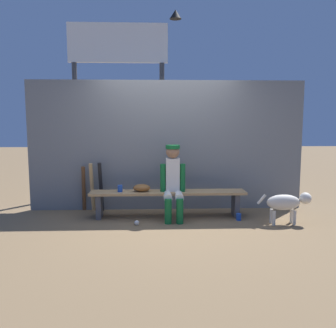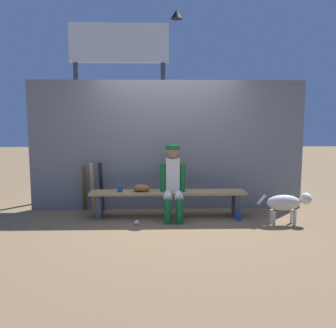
{
  "view_description": "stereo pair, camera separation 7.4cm",
  "coord_description": "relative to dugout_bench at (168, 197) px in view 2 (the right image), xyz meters",
  "views": [
    {
      "loc": [
        -0.23,
        -5.7,
        1.61
      ],
      "look_at": [
        0.0,
        0.0,
        0.88
      ],
      "focal_mm": 37.9,
      "sensor_mm": 36.0,
      "label": 1
    },
    {
      "loc": [
        -0.16,
        -5.7,
        1.61
      ],
      "look_at": [
        0.0,
        0.0,
        0.88
      ],
      "focal_mm": 37.9,
      "sensor_mm": 36.0,
      "label": 2
    }
  ],
  "objects": [
    {
      "name": "bat_wood_dark",
      "position": [
        -1.46,
        0.45,
        0.06
      ],
      "size": [
        0.1,
        0.22,
        0.8
      ],
      "primitive_type": "cylinder",
      "rotation": [
        0.19,
        0.0,
        0.2
      ],
      "color": "brown",
      "rests_on": "ground_plane"
    },
    {
      "name": "chainlink_fence",
      "position": [
        0.0,
        0.54,
        0.8
      ],
      "size": [
        4.83,
        0.03,
        2.28
      ],
      "primitive_type": "cube",
      "color": "slate",
      "rests_on": "ground_plane"
    },
    {
      "name": "baseball_glove",
      "position": [
        -0.43,
        0.0,
        0.15
      ],
      "size": [
        0.28,
        0.2,
        0.12
      ],
      "primitive_type": "ellipsoid",
      "color": "brown",
      "rests_on": "dugout_bench"
    },
    {
      "name": "bat_wood_tan",
      "position": [
        -1.3,
        0.39,
        0.09
      ],
      "size": [
        0.07,
        0.24,
        0.86
      ],
      "primitive_type": "cylinder",
      "rotation": [
        0.2,
        0.0,
        -0.02
      ],
      "color": "tan",
      "rests_on": "ground_plane"
    },
    {
      "name": "bat_aluminum_black",
      "position": [
        -1.15,
        0.39,
        0.09
      ],
      "size": [
        0.09,
        0.19,
        0.87
      ],
      "primitive_type": "cylinder",
      "rotation": [
        0.14,
        0.0,
        -0.14
      ],
      "color": "black",
      "rests_on": "ground_plane"
    },
    {
      "name": "cup_on_ground",
      "position": [
        1.12,
        -0.25,
        -0.29
      ],
      "size": [
        0.08,
        0.08,
        0.11
      ],
      "primitive_type": "cylinder",
      "color": "#1E47AD",
      "rests_on": "ground_plane"
    },
    {
      "name": "ground_plane",
      "position": [
        0.0,
        0.0,
        -0.34
      ],
      "size": [
        30.0,
        30.0,
        0.0
      ],
      "primitive_type": "plane",
      "color": "brown"
    },
    {
      "name": "baseball",
      "position": [
        -0.5,
        -0.44,
        -0.3
      ],
      "size": [
        0.07,
        0.07,
        0.07
      ],
      "primitive_type": "sphere",
      "color": "white",
      "rests_on": "ground_plane"
    },
    {
      "name": "cup_on_bench",
      "position": [
        -0.78,
        -0.02,
        0.15
      ],
      "size": [
        0.08,
        0.08,
        0.11
      ],
      "primitive_type": "cylinder",
      "color": "#1E47AD",
      "rests_on": "dugout_bench"
    },
    {
      "name": "scoreboard",
      "position": [
        -0.88,
        1.73,
        2.31
      ],
      "size": [
        2.29,
        0.27,
        3.76
      ],
      "color": "#3F3F42",
      "rests_on": "ground_plane"
    },
    {
      "name": "dog",
      "position": [
        1.81,
        -0.47,
        -0.01
      ],
      "size": [
        0.84,
        0.2,
        0.49
      ],
      "color": "beige",
      "rests_on": "ground_plane"
    },
    {
      "name": "dugout_bench",
      "position": [
        0.0,
        0.0,
        0.0
      ],
      "size": [
        2.55,
        0.36,
        0.43
      ],
      "color": "tan",
      "rests_on": "ground_plane"
    },
    {
      "name": "player_seated",
      "position": [
        0.08,
        -0.1,
        0.3
      ],
      "size": [
        0.41,
        0.55,
        1.2
      ],
      "color": "silver",
      "rests_on": "ground_plane"
    }
  ]
}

